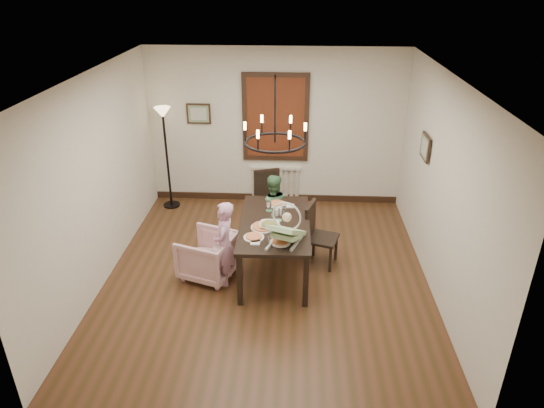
# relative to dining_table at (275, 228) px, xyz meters

# --- Properties ---
(room_shell) EXTENTS (4.51, 5.00, 2.81)m
(room_shell) POSITION_rel_dining_table_xyz_m (-0.10, 0.25, 0.69)
(room_shell) COLOR #56311D
(room_shell) RESTS_ON ground
(dining_table) EXTENTS (0.99, 1.72, 0.80)m
(dining_table) POSITION_rel_dining_table_xyz_m (0.00, 0.00, 0.00)
(dining_table) COLOR black
(dining_table) RESTS_ON room_shell
(chair_far) EXTENTS (0.55, 0.55, 0.99)m
(chair_far) POSITION_rel_dining_table_xyz_m (-0.15, 1.29, -0.22)
(chair_far) COLOR black
(chair_far) RESTS_ON room_shell
(chair_right) EXTENTS (0.53, 0.53, 0.96)m
(chair_right) POSITION_rel_dining_table_xyz_m (0.68, 0.24, -0.23)
(chair_right) COLOR black
(chair_right) RESTS_ON room_shell
(armchair) EXTENTS (0.90, 0.89, 0.65)m
(armchair) POSITION_rel_dining_table_xyz_m (-0.93, -0.16, -0.39)
(armchair) COLOR beige
(armchair) RESTS_ON room_shell
(elderly_woman) EXTENTS (0.25, 0.37, 1.01)m
(elderly_woman) POSITION_rel_dining_table_xyz_m (-0.67, -0.30, -0.21)
(elderly_woman) COLOR #D193B8
(elderly_woman) RESTS_ON room_shell
(seated_man) EXTENTS (0.49, 0.40, 0.94)m
(seated_man) POSITION_rel_dining_table_xyz_m (-0.08, 0.86, -0.24)
(seated_man) COLOR #4B7E51
(seated_man) RESTS_ON room_shell
(baby_bouncer) EXTENTS (0.58, 0.67, 0.37)m
(baby_bouncer) POSITION_rel_dining_table_xyz_m (0.17, -0.52, 0.27)
(baby_bouncer) COLOR #A7CC8C
(baby_bouncer) RESTS_ON dining_table
(salad_bowl) EXTENTS (0.33, 0.33, 0.08)m
(salad_bowl) POSITION_rel_dining_table_xyz_m (-0.06, -0.17, 0.13)
(salad_bowl) COLOR white
(salad_bowl) RESTS_ON dining_table
(pizza_platter) EXTENTS (0.33, 0.33, 0.04)m
(pizza_platter) POSITION_rel_dining_table_xyz_m (-0.15, -0.18, 0.11)
(pizza_platter) COLOR tan
(pizza_platter) RESTS_ON dining_table
(drinking_glass) EXTENTS (0.06, 0.06, 0.12)m
(drinking_glass) POSITION_rel_dining_table_xyz_m (-0.03, 0.02, 0.15)
(drinking_glass) COLOR silver
(drinking_glass) RESTS_ON dining_table
(window_blinds) EXTENTS (1.00, 0.03, 1.40)m
(window_blinds) POSITION_rel_dining_table_xyz_m (-0.10, 2.34, 0.89)
(window_blinds) COLOR brown
(window_blinds) RESTS_ON room_shell
(radiator) EXTENTS (0.92, 0.12, 0.62)m
(radiator) POSITION_rel_dining_table_xyz_m (-0.10, 2.36, -0.36)
(radiator) COLOR silver
(radiator) RESTS_ON room_shell
(picture_back) EXTENTS (0.42, 0.03, 0.36)m
(picture_back) POSITION_rel_dining_table_xyz_m (-1.45, 2.35, 0.94)
(picture_back) COLOR black
(picture_back) RESTS_ON room_shell
(picture_right) EXTENTS (0.03, 0.42, 0.36)m
(picture_right) POSITION_rel_dining_table_xyz_m (2.11, 0.78, 0.94)
(picture_right) COLOR black
(picture_right) RESTS_ON room_shell
(floor_lamp) EXTENTS (0.30, 0.30, 1.80)m
(floor_lamp) POSITION_rel_dining_table_xyz_m (-2.00, 2.03, 0.19)
(floor_lamp) COLOR black
(floor_lamp) RESTS_ON room_shell
(chandelier) EXTENTS (0.80, 0.80, 0.04)m
(chandelier) POSITION_rel_dining_table_xyz_m (-0.00, 0.00, 1.24)
(chandelier) COLOR black
(chandelier) RESTS_ON room_shell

